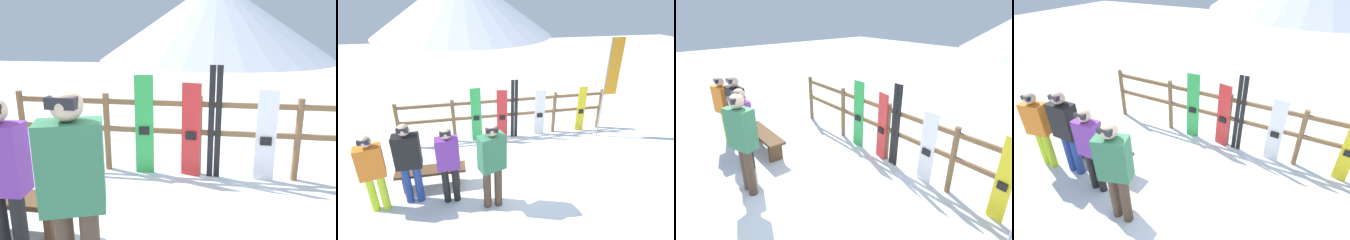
# 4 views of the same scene
# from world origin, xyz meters

# --- Properties ---
(mountain_backdrop) EXTENTS (18.00, 18.00, 6.00)m
(mountain_backdrop) POSITION_xyz_m (0.00, 24.14, 3.00)
(mountain_backdrop) COLOR silver
(mountain_backdrop) RESTS_ON ground
(fence) EXTENTS (5.93, 0.10, 1.26)m
(fence) POSITION_xyz_m (0.00, 2.14, 0.75)
(fence) COLOR brown
(fence) RESTS_ON ground
(bench) EXTENTS (1.45, 0.36, 0.46)m
(bench) POSITION_xyz_m (-1.99, 0.26, 0.34)
(bench) COLOR brown
(bench) RESTS_ON ground
(person_plaid_green) EXTENTS (0.53, 0.40, 1.81)m
(person_plaid_green) POSITION_xyz_m (-0.79, -0.55, 1.05)
(person_plaid_green) COLOR #4C3828
(person_plaid_green) RESTS_ON ground
(person_purple) EXTENTS (0.43, 0.25, 1.66)m
(person_purple) POSITION_xyz_m (-1.58, -0.26, 0.97)
(person_purple) COLOR black
(person_purple) RESTS_ON ground
(snowboard_green) EXTENTS (0.29, 0.07, 1.56)m
(snowboard_green) POSITION_xyz_m (-0.83, 2.08, 0.78)
(snowboard_green) COLOR green
(snowboard_green) RESTS_ON ground
(snowboard_red) EXTENTS (0.29, 0.10, 1.46)m
(snowboard_red) POSITION_xyz_m (-0.11, 2.08, 0.73)
(snowboard_red) COLOR red
(snowboard_red) RESTS_ON ground
(ski_pair_black) EXTENTS (0.19, 0.02, 1.72)m
(ski_pair_black) POSITION_xyz_m (0.24, 2.08, 0.86)
(ski_pair_black) COLOR black
(ski_pair_black) RESTS_ON ground
(snowboard_white) EXTENTS (0.30, 0.07, 1.39)m
(snowboard_white) POSITION_xyz_m (0.99, 2.08, 0.69)
(snowboard_white) COLOR white
(snowboard_white) RESTS_ON ground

